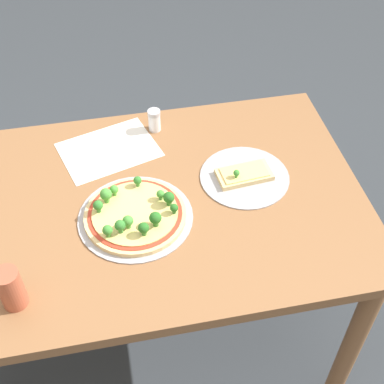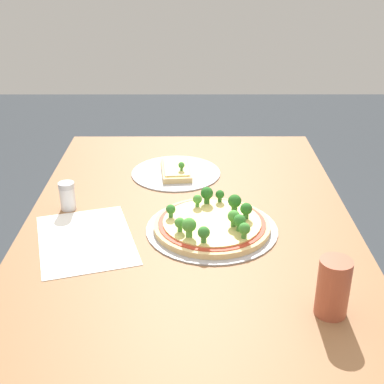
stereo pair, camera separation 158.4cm
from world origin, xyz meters
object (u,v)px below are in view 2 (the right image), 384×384
Objects in this scene: pizza_tray_whole at (213,224)px; condiment_shaker at (67,196)px; dining_table at (189,267)px; drinking_cup at (333,287)px; pizza_tray_slice at (176,171)px.

condiment_shaker reaches higher than pizza_tray_whole.
pizza_tray_whole reaches higher than dining_table.
dining_table is 0.43m from drinking_cup.
pizza_tray_slice is at bearing -163.96° from pizza_tray_whole.
dining_table is at bearing -68.35° from pizza_tray_whole.
dining_table is 5.16× the size of pizza_tray_slice.
drinking_cup reaches higher than pizza_tray_slice.
pizza_tray_slice is at bearing 129.63° from condiment_shaker.
pizza_tray_slice is 0.73m from drinking_cup.
dining_table is 0.13m from pizza_tray_whole.
pizza_tray_whole is 0.38m from drinking_cup.
condiment_shaker is at bearing -126.16° from drinking_cup.
drinking_cup is at bearing 53.84° from condiment_shaker.
dining_table is at bearing 67.18° from condiment_shaker.
pizza_tray_slice is 2.28× the size of drinking_cup.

